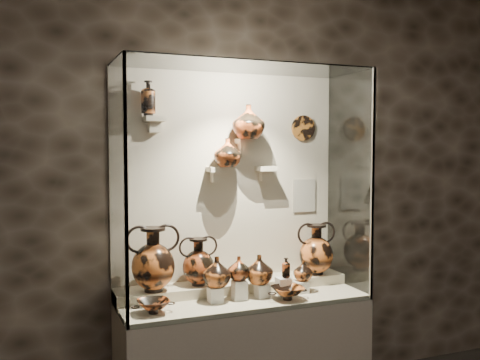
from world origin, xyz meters
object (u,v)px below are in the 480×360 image
Objects in this scene: kylix_right at (287,292)px; ovoid_vase_a at (227,153)px; amphora_left at (153,259)px; amphora_right at (316,249)px; lekythos_tall at (148,96)px; jug_a at (217,272)px; jug_e at (303,270)px; lekythos_small at (286,267)px; kylix_left at (153,305)px; jug_c at (259,269)px; jug_b at (239,268)px; amphora_mid at (198,262)px; ovoid_vase_b at (248,122)px.

ovoid_vase_a reaches higher than kylix_right.
amphora_left is 1.25m from amphora_right.
kylix_right is 1.61m from lekythos_tall.
lekythos_tall reaches higher than ovoid_vase_a.
jug_a reaches higher than jug_e.
lekythos_small is 0.61× the size of kylix_left.
amphora_right reaches higher than kylix_left.
amphora_right is at bearing 20.46° from jug_c.
amphora_left is at bearing 156.44° from kylix_right.
amphora_mid is at bearing 120.12° from jug_b.
kylix_left is 1.17m from ovoid_vase_a.
amphora_mid is at bearing -170.10° from jug_e.
amphora_mid is 1.28× the size of kylix_left.
amphora_mid is 1.36× the size of ovoid_vase_b.
jug_e is at bearing 12.74° from amphora_left.
jug_b is (0.55, -0.15, -0.08)m from amphora_left.
jug_e is at bearing -139.90° from amphora_right.
amphora_mid is at bearing -155.10° from ovoid_vase_b.
amphora_mid is 1.63× the size of ovoid_vase_a.
amphora_right is at bearing 4.34° from ovoid_vase_a.
kylix_left is (-0.38, -0.29, -0.18)m from amphora_mid.
jug_c reaches higher than kylix_right.
jug_b is 0.66× the size of ovoid_vase_b.
amphora_right is 0.55m from kylix_right.
jug_c is 1.26× the size of lekythos_small.
jug_b is 0.80× the size of jug_c.
jug_b is at bearing -3.13° from jug_a.
jug_b is 0.34m from lekythos_small.
jug_a is at bearing -0.06° from amphora_left.
ovoid_vase_a is (-0.15, 0.23, 0.80)m from jug_c.
amphora_right is at bearing 33.50° from kylix_right.
amphora_right is 1.47× the size of kylix_left.
amphora_left reaches higher than jug_b.
amphora_mid is at bearing -162.44° from ovoid_vase_a.
amphora_right is 1.09m from ovoid_vase_b.
jug_a is (0.39, -0.15, -0.09)m from amphora_left.
jug_b reaches higher than kylix_left.
amphora_left is at bearing -163.38° from ovoid_vase_a.
lekythos_tall is (-0.85, 0.40, 1.32)m from kylix_right.
kylix_right is at bearing -123.14° from lekythos_small.
amphora_left is 0.33m from amphora_mid.
lekythos_tall is at bearing 152.09° from amphora_mid.
kylix_left is 0.91m from kylix_right.
lekythos_tall is (-0.55, 0.26, 1.16)m from jug_b.
jug_c is at bearing -19.46° from jug_b.
jug_a is 1.08m from ovoid_vase_b.
amphora_left is 1.06m from jug_e.
kylix_left is (-0.95, -0.07, -0.15)m from lekythos_small.
lekythos_small is at bearing -29.99° from ovoid_vase_b.
amphora_right is at bearing 18.70° from ovoid_vase_b.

